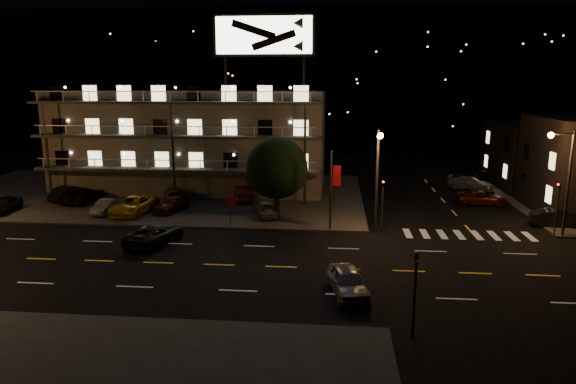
# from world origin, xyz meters

# --- Properties ---
(ground) EXTENTS (140.00, 140.00, 0.00)m
(ground) POSITION_xyz_m (0.00, 0.00, 0.00)
(ground) COLOR black
(ground) RESTS_ON ground
(curb_nw) EXTENTS (44.00, 24.00, 0.15)m
(curb_nw) POSITION_xyz_m (-14.00, 20.00, 0.07)
(curb_nw) COLOR #383836
(curb_nw) RESTS_ON ground
(motel) EXTENTS (28.00, 13.80, 18.10)m
(motel) POSITION_xyz_m (-9.94, 23.88, 5.34)
(motel) COLOR gray
(motel) RESTS_ON ground
(side_bldg_back) EXTENTS (14.06, 12.00, 7.00)m
(side_bldg_back) POSITION_xyz_m (29.99, 28.00, 3.50)
(side_bldg_back) COLOR black
(side_bldg_back) RESTS_ON ground
(hill_backdrop) EXTENTS (120.00, 25.00, 24.00)m
(hill_backdrop) POSITION_xyz_m (-5.94, 68.78, 11.55)
(hill_backdrop) COLOR black
(hill_backdrop) RESTS_ON ground
(streetlight_nc) EXTENTS (0.44, 1.92, 8.00)m
(streetlight_nc) POSITION_xyz_m (8.50, 7.94, 4.96)
(streetlight_nc) COLOR #2D2D30
(streetlight_nc) RESTS_ON ground
(streetlight_ne) EXTENTS (1.92, 0.44, 8.00)m
(streetlight_ne) POSITION_xyz_m (22.14, 8.30, 4.96)
(streetlight_ne) COLOR #2D2D30
(streetlight_ne) RESTS_ON ground
(signal_nw) EXTENTS (0.20, 0.27, 4.60)m
(signal_nw) POSITION_xyz_m (9.00, 8.50, 2.57)
(signal_nw) COLOR #2D2D30
(signal_nw) RESTS_ON ground
(signal_sw) EXTENTS (0.20, 0.27, 4.60)m
(signal_sw) POSITION_xyz_m (9.00, -8.50, 2.57)
(signal_sw) COLOR #2D2D30
(signal_sw) RESTS_ON ground
(signal_ne) EXTENTS (0.27, 0.20, 4.60)m
(signal_ne) POSITION_xyz_m (22.00, 8.50, 2.57)
(signal_ne) COLOR #2D2D30
(signal_ne) RESTS_ON ground
(banner_north) EXTENTS (0.83, 0.16, 6.40)m
(banner_north) POSITION_xyz_m (5.09, 8.40, 3.43)
(banner_north) COLOR #2D2D30
(banner_north) RESTS_ON ground
(stop_sign) EXTENTS (0.91, 0.11, 2.61)m
(stop_sign) POSITION_xyz_m (-3.00, 8.57, 1.71)
(stop_sign) COLOR #2D2D30
(stop_sign) RESTS_ON ground
(tree) EXTENTS (5.43, 5.23, 6.84)m
(tree) POSITION_xyz_m (0.37, 11.70, 4.21)
(tree) COLOR black
(tree) RESTS_ON curb_nw
(lot_car_0) EXTENTS (1.90, 4.14, 1.37)m
(lot_car_0) POSITION_xyz_m (-23.86, 10.95, 0.84)
(lot_car_0) COLOR black
(lot_car_0) RESTS_ON curb_nw
(lot_car_1) EXTENTS (1.46, 3.75, 1.22)m
(lot_car_1) POSITION_xyz_m (-14.72, 11.49, 0.76)
(lot_car_1) COLOR gray
(lot_car_1) RESTS_ON curb_nw
(lot_car_2) EXTENTS (3.23, 5.78, 1.53)m
(lot_car_2) POSITION_xyz_m (-12.23, 11.60, 0.91)
(lot_car_2) COLOR gold
(lot_car_2) RESTS_ON curb_nw
(lot_car_3) EXTENTS (2.83, 4.67, 1.27)m
(lot_car_3) POSITION_xyz_m (-9.22, 12.88, 0.78)
(lot_car_3) COLOR #56170C
(lot_car_3) RESTS_ON curb_nw
(lot_car_4) EXTENTS (2.66, 4.07, 1.29)m
(lot_car_4) POSITION_xyz_m (-0.55, 11.75, 0.79)
(lot_car_4) COLOR gray
(lot_car_4) RESTS_ON curb_nw
(lot_car_5) EXTENTS (2.17, 4.60, 1.46)m
(lot_car_5) POSITION_xyz_m (-20.55, 16.06, 0.88)
(lot_car_5) COLOR black
(lot_car_5) RESTS_ON curb_nw
(lot_car_6) EXTENTS (2.87, 5.28, 1.41)m
(lot_car_6) POSITION_xyz_m (-18.76, 15.40, 0.85)
(lot_car_6) COLOR black
(lot_car_6) RESTS_ON curb_nw
(lot_car_7) EXTENTS (3.31, 5.05, 1.36)m
(lot_car_7) POSITION_xyz_m (-10.28, 16.74, 0.83)
(lot_car_7) COLOR gray
(lot_car_7) RESTS_ON curb_nw
(lot_car_8) EXTENTS (2.02, 3.96, 1.29)m
(lot_car_8) POSITION_xyz_m (-9.64, 15.36, 0.80)
(lot_car_8) COLOR black
(lot_car_8) RESTS_ON curb_nw
(lot_car_9) EXTENTS (2.95, 4.90, 1.53)m
(lot_car_9) POSITION_xyz_m (-3.63, 17.50, 0.91)
(lot_car_9) COLOR #56170C
(lot_car_9) RESTS_ON curb_nw
(side_car_0) EXTENTS (4.59, 2.27, 1.45)m
(side_car_0) POSITION_xyz_m (23.36, 11.10, 0.72)
(side_car_0) COLOR black
(side_car_0) RESTS_ON ground
(side_car_1) EXTENTS (4.81, 2.31, 1.32)m
(side_car_1) POSITION_xyz_m (19.30, 18.59, 0.66)
(side_car_1) COLOR #56170C
(side_car_1) RESTS_ON ground
(side_car_2) EXTENTS (5.12, 3.66, 1.38)m
(side_car_2) POSITION_xyz_m (20.00, 25.70, 0.69)
(side_car_2) COLOR gray
(side_car_2) RESTS_ON ground
(side_car_3) EXTENTS (4.11, 1.85, 1.37)m
(side_car_3) POSITION_xyz_m (23.44, 30.86, 0.69)
(side_car_3) COLOR black
(side_car_3) RESTS_ON ground
(road_car_east) EXTENTS (2.61, 4.63, 1.49)m
(road_car_east) POSITION_xyz_m (6.14, -3.90, 0.74)
(road_car_east) COLOR gray
(road_car_east) RESTS_ON ground
(road_car_west) EXTENTS (3.63, 5.60, 1.43)m
(road_car_west) POSITION_xyz_m (-7.58, 3.82, 0.72)
(road_car_west) COLOR black
(road_car_west) RESTS_ON ground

